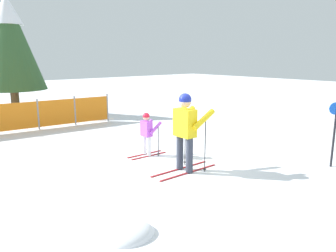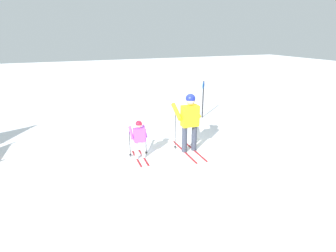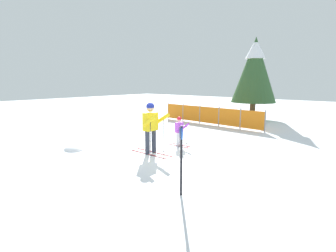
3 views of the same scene
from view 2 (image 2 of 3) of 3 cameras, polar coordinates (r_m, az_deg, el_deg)
ground_plane at (r=7.78m, az=3.49°, el=-5.80°), size 60.00×60.00×0.00m
skier_adult at (r=7.53m, az=4.70°, el=1.85°), size 1.65×0.73×1.74m
skier_child at (r=7.21m, az=-6.29°, el=-2.31°), size 1.05×0.54×1.12m
trail_marker at (r=10.82m, az=7.65°, el=6.59°), size 0.22×0.20×1.52m
snow_mound at (r=6.95m, az=24.89°, el=-10.99°), size 0.77×0.65×0.31m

